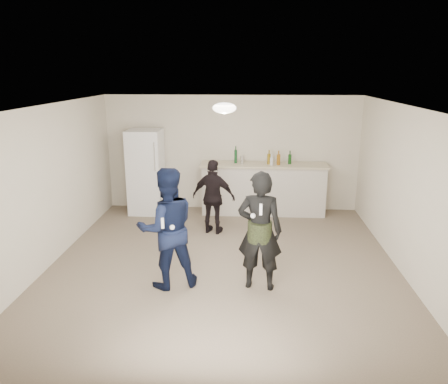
# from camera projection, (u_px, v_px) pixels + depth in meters

# --- Properties ---
(floor) EXTENTS (6.00, 6.00, 0.00)m
(floor) POSITION_uv_depth(u_px,v_px,m) (223.00, 264.00, 7.00)
(floor) COLOR #6B5B4C
(floor) RESTS_ON ground
(ceiling) EXTENTS (6.00, 6.00, 0.00)m
(ceiling) POSITION_uv_depth(u_px,v_px,m) (223.00, 106.00, 6.33)
(ceiling) COLOR silver
(ceiling) RESTS_ON wall_back
(wall_back) EXTENTS (6.00, 0.00, 6.00)m
(wall_back) POSITION_uv_depth(u_px,v_px,m) (232.00, 153.00, 9.55)
(wall_back) COLOR beige
(wall_back) RESTS_ON floor
(wall_front) EXTENTS (6.00, 0.00, 6.00)m
(wall_front) POSITION_uv_depth(u_px,v_px,m) (201.00, 280.00, 3.78)
(wall_front) COLOR beige
(wall_front) RESTS_ON floor
(wall_left) EXTENTS (0.00, 6.00, 6.00)m
(wall_left) POSITION_uv_depth(u_px,v_px,m) (48.00, 186.00, 6.83)
(wall_left) COLOR beige
(wall_left) RESTS_ON floor
(wall_right) EXTENTS (0.00, 6.00, 6.00)m
(wall_right) POSITION_uv_depth(u_px,v_px,m) (407.00, 192.00, 6.50)
(wall_right) COLOR beige
(wall_right) RESTS_ON floor
(counter) EXTENTS (2.60, 0.56, 1.05)m
(counter) POSITION_uv_depth(u_px,v_px,m) (263.00, 190.00, 9.38)
(counter) COLOR beige
(counter) RESTS_ON floor
(counter_top) EXTENTS (2.68, 0.64, 0.04)m
(counter_top) POSITION_uv_depth(u_px,v_px,m) (264.00, 165.00, 9.24)
(counter_top) COLOR beige
(counter_top) RESTS_ON counter
(fridge) EXTENTS (0.70, 0.70, 1.80)m
(fridge) POSITION_uv_depth(u_px,v_px,m) (146.00, 172.00, 9.36)
(fridge) COLOR white
(fridge) RESTS_ON floor
(fridge_handle) EXTENTS (0.02, 0.02, 0.60)m
(fridge_handle) POSITION_uv_depth(u_px,v_px,m) (154.00, 157.00, 8.88)
(fridge_handle) COLOR silver
(fridge_handle) RESTS_ON fridge
(ceiling_dome) EXTENTS (0.36, 0.36, 0.16)m
(ceiling_dome) POSITION_uv_depth(u_px,v_px,m) (224.00, 108.00, 6.63)
(ceiling_dome) COLOR white
(ceiling_dome) RESTS_ON ceiling
(shaker) EXTENTS (0.08, 0.08, 0.17)m
(shaker) POSITION_uv_depth(u_px,v_px,m) (242.00, 160.00, 9.22)
(shaker) COLOR silver
(shaker) RESTS_ON counter_top
(man) EXTENTS (1.02, 0.92, 1.74)m
(man) POSITION_uv_depth(u_px,v_px,m) (167.00, 228.00, 6.10)
(man) COLOR #101C44
(man) RESTS_ON floor
(woman) EXTENTS (0.67, 0.49, 1.71)m
(woman) POSITION_uv_depth(u_px,v_px,m) (260.00, 231.00, 6.05)
(woman) COLOR black
(woman) RESTS_ON floor
(camo_shorts) EXTENTS (0.34, 0.34, 0.28)m
(camo_shorts) POSITION_uv_depth(u_px,v_px,m) (260.00, 231.00, 6.05)
(camo_shorts) COLOR #2A3719
(camo_shorts) RESTS_ON woman
(spectator) EXTENTS (0.89, 0.55, 1.42)m
(spectator) POSITION_uv_depth(u_px,v_px,m) (214.00, 197.00, 8.18)
(spectator) COLOR black
(spectator) RESTS_ON floor
(remote_man) EXTENTS (0.04, 0.04, 0.15)m
(remote_man) POSITION_uv_depth(u_px,v_px,m) (163.00, 223.00, 5.79)
(remote_man) COLOR silver
(remote_man) RESTS_ON man
(nunchuk_man) EXTENTS (0.07, 0.07, 0.07)m
(nunchuk_man) POSITION_uv_depth(u_px,v_px,m) (172.00, 227.00, 5.83)
(nunchuk_man) COLOR white
(nunchuk_man) RESTS_ON man
(remote_woman) EXTENTS (0.04, 0.04, 0.15)m
(remote_woman) POSITION_uv_depth(u_px,v_px,m) (261.00, 209.00, 5.70)
(remote_woman) COLOR white
(remote_woman) RESTS_ON woman
(nunchuk_woman) EXTENTS (0.07, 0.07, 0.07)m
(nunchuk_woman) POSITION_uv_depth(u_px,v_px,m) (253.00, 216.00, 5.76)
(nunchuk_woman) COLOR silver
(nunchuk_woman) RESTS_ON woman
(bottle_cluster) EXTENTS (1.21, 0.22, 0.28)m
(bottle_cluster) POSITION_uv_depth(u_px,v_px,m) (269.00, 159.00, 9.17)
(bottle_cluster) COLOR #806312
(bottle_cluster) RESTS_ON counter_top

